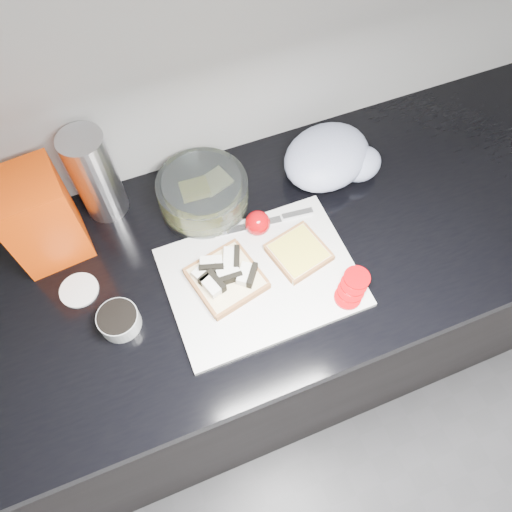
% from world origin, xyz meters
% --- Properties ---
extents(base_cabinet, '(3.50, 0.60, 0.86)m').
position_xyz_m(base_cabinet, '(0.00, 1.20, 0.43)').
color(base_cabinet, black).
rests_on(base_cabinet, ground).
extents(countertop, '(3.50, 0.64, 0.04)m').
position_xyz_m(countertop, '(0.00, 1.20, 0.88)').
color(countertop, black).
rests_on(countertop, base_cabinet).
extents(cutting_board, '(0.40, 0.30, 0.01)m').
position_xyz_m(cutting_board, '(0.12, 1.13, 0.91)').
color(cutting_board, silver).
rests_on(cutting_board, countertop).
extents(bread_left, '(0.17, 0.17, 0.04)m').
position_xyz_m(bread_left, '(0.05, 1.15, 0.93)').
color(bread_left, beige).
rests_on(bread_left, cutting_board).
extents(bread_right, '(0.14, 0.14, 0.02)m').
position_xyz_m(bread_right, '(0.22, 1.15, 0.92)').
color(bread_right, beige).
rests_on(bread_right, cutting_board).
extents(tomato_slices, '(0.10, 0.10, 0.02)m').
position_xyz_m(tomato_slices, '(0.29, 1.03, 0.92)').
color(tomato_slices, '#AE0409').
rests_on(tomato_slices, cutting_board).
extents(knife, '(0.23, 0.04, 0.01)m').
position_xyz_m(knife, '(0.21, 1.25, 0.92)').
color(knife, silver).
rests_on(knife, cutting_board).
extents(seed_tub, '(0.08, 0.08, 0.04)m').
position_xyz_m(seed_tub, '(-0.19, 1.14, 0.92)').
color(seed_tub, '#A6ABAB').
rests_on(seed_tub, countertop).
extents(tub_lid, '(0.09, 0.09, 0.01)m').
position_xyz_m(tub_lid, '(-0.25, 1.25, 0.90)').
color(tub_lid, silver).
rests_on(tub_lid, countertop).
extents(glass_bowl, '(0.21, 0.21, 0.09)m').
position_xyz_m(glass_bowl, '(0.07, 1.36, 0.94)').
color(glass_bowl, silver).
rests_on(glass_bowl, countertop).
extents(bread_bag, '(0.15, 0.14, 0.22)m').
position_xyz_m(bread_bag, '(-0.27, 1.38, 1.01)').
color(bread_bag, '#EC3F03').
rests_on(bread_bag, countertop).
extents(steel_canister, '(0.10, 0.10, 0.23)m').
position_xyz_m(steel_canister, '(-0.14, 1.44, 1.01)').
color(steel_canister, '#BCBCC1').
rests_on(steel_canister, countertop).
extents(grocery_bag, '(0.28, 0.25, 0.10)m').
position_xyz_m(grocery_bag, '(0.39, 1.34, 0.95)').
color(grocery_bag, '#AEB7D7').
rests_on(grocery_bag, countertop).
extents(whole_tomatoes, '(0.06, 0.06, 0.06)m').
position_xyz_m(whole_tomatoes, '(0.16, 1.25, 0.93)').
color(whole_tomatoes, '#AE0409').
rests_on(whole_tomatoes, countertop).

